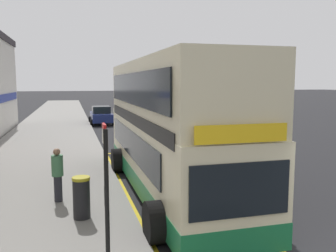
{
  "coord_description": "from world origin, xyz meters",
  "views": [
    {
      "loc": [
        -5.6,
        -4.96,
        3.69
      ],
      "look_at": [
        -2.36,
        6.8,
        2.19
      ],
      "focal_mm": 37.81,
      "sensor_mm": 36.0,
      "label": 1
    }
  ],
  "objects_px": {
    "double_decker_bus": "(168,131)",
    "litter_bin": "(81,197)",
    "parked_car_navy_distant": "(101,115)",
    "pedestrian_further_back": "(58,173)",
    "bus_stop_sign": "(106,183)"
  },
  "relations": [
    {
      "from": "pedestrian_further_back",
      "to": "litter_bin",
      "type": "relative_size",
      "value": 1.46
    },
    {
      "from": "litter_bin",
      "to": "double_decker_bus",
      "type": "bearing_deg",
      "value": 35.93
    },
    {
      "from": "parked_car_navy_distant",
      "to": "bus_stop_sign",
      "type": "bearing_deg",
      "value": -93.16
    },
    {
      "from": "double_decker_bus",
      "to": "litter_bin",
      "type": "relative_size",
      "value": 9.6
    },
    {
      "from": "double_decker_bus",
      "to": "parked_car_navy_distant",
      "type": "distance_m",
      "value": 20.61
    },
    {
      "from": "parked_car_navy_distant",
      "to": "litter_bin",
      "type": "height_order",
      "value": "parked_car_navy_distant"
    },
    {
      "from": "parked_car_navy_distant",
      "to": "litter_bin",
      "type": "relative_size",
      "value": 3.78
    },
    {
      "from": "parked_car_navy_distant",
      "to": "double_decker_bus",
      "type": "bearing_deg",
      "value": -87.14
    },
    {
      "from": "bus_stop_sign",
      "to": "litter_bin",
      "type": "distance_m",
      "value": 2.72
    },
    {
      "from": "parked_car_navy_distant",
      "to": "pedestrian_further_back",
      "type": "height_order",
      "value": "pedestrian_further_back"
    },
    {
      "from": "double_decker_bus",
      "to": "bus_stop_sign",
      "type": "height_order",
      "value": "double_decker_bus"
    },
    {
      "from": "double_decker_bus",
      "to": "pedestrian_further_back",
      "type": "relative_size",
      "value": 6.58
    },
    {
      "from": "double_decker_bus",
      "to": "pedestrian_further_back",
      "type": "height_order",
      "value": "double_decker_bus"
    },
    {
      "from": "bus_stop_sign",
      "to": "pedestrian_further_back",
      "type": "xyz_separation_m",
      "value": [
        -1.06,
        4.02,
        -0.73
      ]
    },
    {
      "from": "pedestrian_further_back",
      "to": "bus_stop_sign",
      "type": "bearing_deg",
      "value": -75.16
    }
  ]
}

